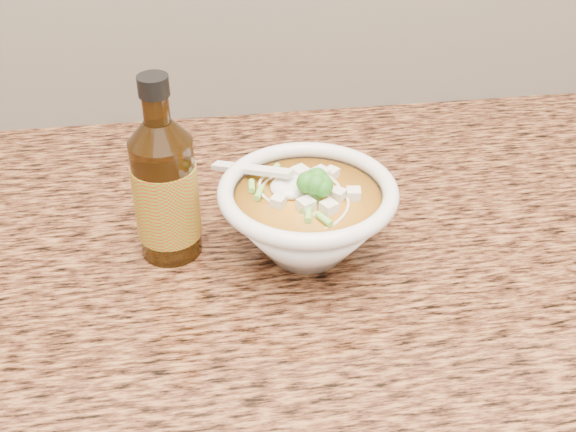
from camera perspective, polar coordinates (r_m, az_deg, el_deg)
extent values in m
cube|color=brown|center=(0.79, 3.30, -3.22)|extent=(4.00, 0.68, 0.04)
cylinder|color=white|center=(0.76, 1.50, -2.52)|extent=(0.07, 0.07, 0.01)
torus|color=white|center=(0.72, 1.58, 1.96)|extent=(0.18, 0.18, 0.02)
torus|color=beige|center=(0.72, 2.06, 1.56)|extent=(0.08, 0.08, 0.00)
torus|color=beige|center=(0.73, 1.23, 1.91)|extent=(0.06, 0.06, 0.00)
torus|color=beige|center=(0.72, 1.24, 1.47)|extent=(0.08, 0.08, 0.00)
torus|color=beige|center=(0.73, 2.72, 1.76)|extent=(0.08, 0.08, 0.00)
torus|color=beige|center=(0.72, 1.62, 1.11)|extent=(0.05, 0.05, 0.00)
torus|color=beige|center=(0.72, 1.14, 0.93)|extent=(0.07, 0.07, 0.00)
torus|color=beige|center=(0.71, 1.74, 0.33)|extent=(0.06, 0.06, 0.00)
torus|color=beige|center=(0.72, 0.36, 0.80)|extent=(0.12, 0.12, 0.00)
torus|color=beige|center=(0.73, 1.20, 0.86)|extent=(0.11, 0.11, 0.00)
cube|color=silver|center=(0.69, 3.75, 0.43)|extent=(0.02, 0.02, 0.01)
cube|color=silver|center=(0.74, -1.53, 3.15)|extent=(0.02, 0.02, 0.01)
cube|color=silver|center=(0.70, 3.25, 0.61)|extent=(0.02, 0.02, 0.01)
cube|color=silver|center=(0.73, -0.30, 2.45)|extent=(0.02, 0.02, 0.01)
cube|color=silver|center=(0.70, 2.81, 1.01)|extent=(0.02, 0.02, 0.01)
cube|color=silver|center=(0.71, 5.39, 1.40)|extent=(0.02, 0.02, 0.01)
cube|color=silver|center=(0.71, -0.07, 1.55)|extent=(0.02, 0.02, 0.01)
cube|color=silver|center=(0.71, 4.89, 1.51)|extent=(0.01, 0.01, 0.01)
cube|color=silver|center=(0.73, -2.23, 2.60)|extent=(0.02, 0.02, 0.01)
ellipsoid|color=#196014|center=(0.70, 2.10, 2.33)|extent=(0.03, 0.03, 0.03)
cylinder|color=#76CE4F|center=(0.70, -1.00, 1.06)|extent=(0.01, 0.02, 0.01)
cylinder|color=#76CE4F|center=(0.71, -0.18, 1.35)|extent=(0.01, 0.02, 0.01)
cylinder|color=#76CE4F|center=(0.69, 2.82, 0.20)|extent=(0.02, 0.01, 0.01)
cylinder|color=#76CE4F|center=(0.71, 4.76, 1.06)|extent=(0.02, 0.01, 0.01)
cylinder|color=#76CE4F|center=(0.67, 1.68, -0.71)|extent=(0.02, 0.02, 0.01)
cylinder|color=#76CE4F|center=(0.75, -1.45, 3.38)|extent=(0.02, 0.01, 0.01)
ellipsoid|color=white|center=(0.73, 0.18, 2.31)|extent=(0.04, 0.04, 0.01)
cube|color=white|center=(0.75, -2.89, 3.70)|extent=(0.08, 0.07, 0.03)
cylinder|color=#351D07|center=(0.73, -9.58, 1.40)|extent=(0.08, 0.08, 0.13)
cylinder|color=#351D07|center=(0.68, -10.39, 8.35)|extent=(0.03, 0.03, 0.03)
cylinder|color=black|center=(0.67, -10.60, 10.09)|extent=(0.04, 0.04, 0.02)
cylinder|color=red|center=(0.74, -9.56, 1.23)|extent=(0.08, 0.08, 0.08)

